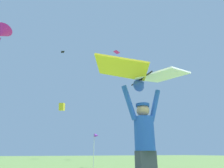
# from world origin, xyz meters

# --- Properties ---
(kite_flyer_person) EXTENTS (0.81, 0.35, 1.92)m
(kite_flyer_person) POSITION_xyz_m (-0.00, 0.24, 0.94)
(kite_flyer_person) COLOR #424751
(kite_flyer_person) RESTS_ON ground
(held_stunt_kite) EXTENTS (2.01, 1.09, 0.42)m
(held_stunt_kite) POSITION_xyz_m (-0.01, 0.15, 2.15)
(held_stunt_kite) COLOR black
(distant_kite_magenta_mid_left) EXTENTS (1.71, 1.82, 2.78)m
(distant_kite_magenta_mid_left) POSITION_xyz_m (-4.53, 10.85, 8.85)
(distant_kite_magenta_mid_left) COLOR #DB2393
(distant_kite_magenta_overhead_distant) EXTENTS (1.11, 1.13, 0.36)m
(distant_kite_magenta_overhead_distant) POSITION_xyz_m (9.04, 20.02, 15.46)
(distant_kite_magenta_overhead_distant) COLOR #DB2393
(distant_kite_black_far_center) EXTENTS (0.95, 0.97, 0.33)m
(distant_kite_black_far_center) POSITION_xyz_m (2.45, 32.06, 20.38)
(distant_kite_black_far_center) COLOR black
(distant_kite_yellow_mid_right) EXTENTS (1.08, 1.11, 1.25)m
(distant_kite_yellow_mid_right) POSITION_xyz_m (2.55, 26.50, 7.56)
(distant_kite_yellow_mid_right) COLOR yellow
(marker_flag) EXTENTS (0.30, 0.24, 1.93)m
(marker_flag) POSITION_xyz_m (2.11, 8.73, 1.68)
(marker_flag) COLOR silver
(marker_flag) RESTS_ON ground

